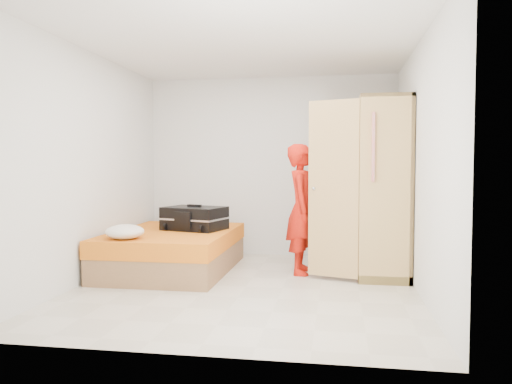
% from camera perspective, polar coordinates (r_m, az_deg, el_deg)
% --- Properties ---
extents(room, '(4.00, 4.02, 2.60)m').
position_cam_1_polar(room, '(5.35, -1.16, 2.88)').
color(room, beige).
rests_on(room, ground).
extents(bed, '(1.42, 2.02, 0.50)m').
position_cam_1_polar(bed, '(6.37, -9.39, -6.61)').
color(bed, '#936842').
rests_on(bed, ground).
extents(wardrobe, '(1.15, 1.20, 2.10)m').
position_cam_1_polar(wardrobe, '(6.16, 13.77, 0.01)').
color(wardrobe, '#D5B668').
rests_on(wardrobe, ground).
extents(person, '(0.39, 0.58, 1.58)m').
position_cam_1_polar(person, '(6.09, 5.31, -1.94)').
color(person, red).
rests_on(person, ground).
extents(suitcase, '(0.86, 0.72, 0.32)m').
position_cam_1_polar(suitcase, '(6.41, -7.05, -3.00)').
color(suitcase, black).
rests_on(suitcase, bed).
extents(round_cushion, '(0.43, 0.43, 0.16)m').
position_cam_1_polar(round_cushion, '(5.73, -14.77, -4.42)').
color(round_cushion, white).
rests_on(round_cushion, bed).
extents(pillow, '(0.61, 0.36, 0.10)m').
position_cam_1_polar(pillow, '(7.12, -6.94, -3.13)').
color(pillow, white).
rests_on(pillow, bed).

